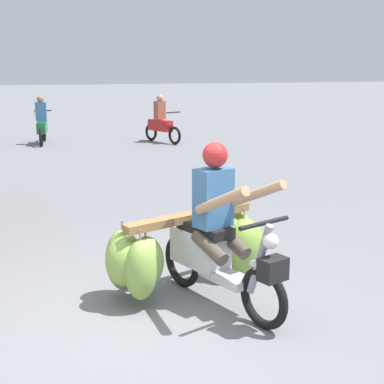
{
  "coord_description": "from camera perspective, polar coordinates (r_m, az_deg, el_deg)",
  "views": [
    {
      "loc": [
        -0.87,
        -4.37,
        2.28
      ],
      "look_at": [
        0.69,
        1.37,
        0.9
      ],
      "focal_mm": 51.84,
      "sensor_mm": 36.0,
      "label": 1
    }
  ],
  "objects": [
    {
      "name": "motorbike_distant_ahead_right",
      "position": [
        16.51,
        -3.22,
        7.09
      ],
      "size": [
        0.86,
        1.48,
        1.4
      ],
      "color": "black",
      "rests_on": "ground"
    },
    {
      "name": "ground_plane",
      "position": [
        5.01,
        -3.63,
        -14.06
      ],
      "size": [
        120.0,
        120.0,
        0.0
      ],
      "primitive_type": "plane",
      "color": "slate"
    },
    {
      "name": "motorbike_main_loaded",
      "position": [
        5.56,
        0.44,
        -5.68
      ],
      "size": [
        1.89,
        1.84,
        1.58
      ],
      "color": "black",
      "rests_on": "ground"
    },
    {
      "name": "motorbike_distant_ahead_left",
      "position": [
        16.67,
        -15.19,
        6.71
      ],
      "size": [
        0.5,
        1.62,
        1.4
      ],
      "color": "black",
      "rests_on": "ground"
    }
  ]
}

